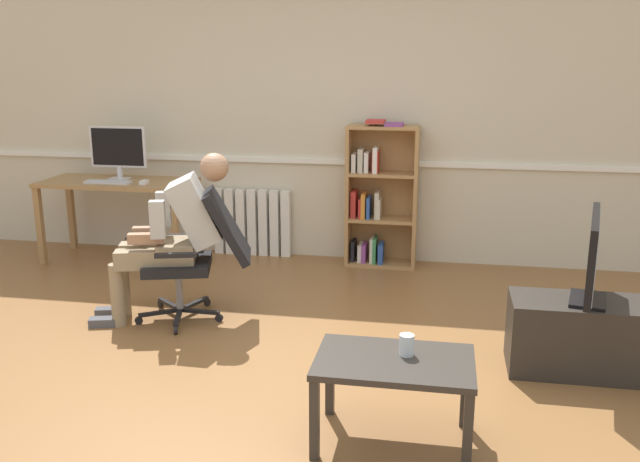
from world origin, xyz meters
TOP-DOWN VIEW (x-y plane):
  - ground_plane at (0.00, 0.00)m, footprint 18.00×18.00m
  - back_wall at (0.00, 2.65)m, footprint 12.00×0.13m
  - computer_desk at (-1.99, 2.15)m, footprint 1.39×0.62m
  - imac_monitor at (-1.99, 2.23)m, footprint 0.54×0.14m
  - keyboard at (-2.00, 2.01)m, footprint 0.42×0.12m
  - computer_mouse at (-1.67, 2.03)m, footprint 0.06×0.10m
  - bookshelf at (0.39, 2.44)m, footprint 0.64×0.29m
  - radiator at (-0.82, 2.54)m, footprint 0.75×0.08m
  - office_chair at (-0.73, 0.86)m, footprint 0.84×0.67m
  - person_seated at (-0.91, 0.81)m, footprint 1.02×0.56m
  - tv_stand at (1.84, 0.44)m, footprint 0.88×0.41m
  - tv_screen at (1.84, 0.44)m, footprint 0.26×0.79m
  - coffee_table at (0.77, -0.56)m, footprint 0.76×0.50m
  - drinking_glass at (0.83, -0.50)m, footprint 0.07×0.07m

SIDE VIEW (x-z plane):
  - ground_plane at x=0.00m, z-range 0.00..0.00m
  - tv_stand at x=1.84m, z-range 0.00..0.45m
  - radiator at x=-0.82m, z-range 0.00..0.64m
  - coffee_table at x=0.77m, z-range 0.16..0.60m
  - drinking_glass at x=0.83m, z-range 0.44..0.55m
  - office_chair at x=-0.73m, z-range 0.04..1.00m
  - bookshelf at x=0.39m, z-range -0.04..1.28m
  - person_seated at x=-0.91m, z-range 0.04..1.25m
  - computer_desk at x=-1.99m, z-range 0.27..1.03m
  - tv_screen at x=1.84m, z-range 0.46..0.99m
  - keyboard at x=-2.00m, z-range 0.76..0.78m
  - computer_mouse at x=-1.67m, z-range 0.76..0.79m
  - imac_monitor at x=-1.99m, z-range 0.79..1.28m
  - back_wall at x=0.00m, z-range 0.00..2.70m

